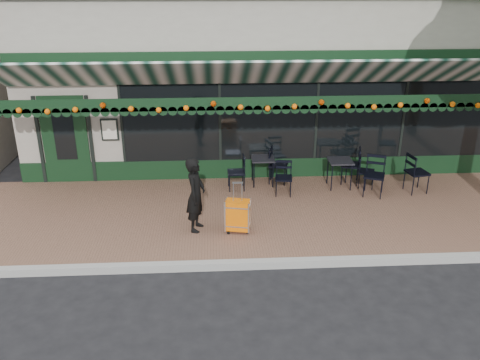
{
  "coord_description": "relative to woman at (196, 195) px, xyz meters",
  "views": [
    {
      "loc": [
        -1.19,
        -8.12,
        5.12
      ],
      "look_at": [
        -0.64,
        1.6,
        1.07
      ],
      "focal_mm": 38.0,
      "sensor_mm": 36.0,
      "label": 1
    }
  ],
  "objects": [
    {
      "name": "chair_b_front",
      "position": [
        2.02,
        1.64,
        -0.36
      ],
      "size": [
        0.46,
        0.46,
        0.82
      ],
      "primitive_type": null,
      "rotation": [
        0.0,
        0.0,
        -0.14
      ],
      "color": "black",
      "rests_on": "sidewalk"
    },
    {
      "name": "chair_a_front",
      "position": [
        4.14,
        1.48,
        -0.29
      ],
      "size": [
        0.63,
        0.63,
        0.97
      ],
      "primitive_type": null,
      "rotation": [
        0.0,
        0.0,
        -0.38
      ],
      "color": "black",
      "rests_on": "sidewalk"
    },
    {
      "name": "cafe_table_b",
      "position": [
        1.59,
        2.31,
        -0.16
      ],
      "size": [
        0.56,
        0.56,
        0.69
      ],
      "color": "black",
      "rests_on": "sidewalk"
    },
    {
      "name": "chair_a_left",
      "position": [
        3.77,
        2.27,
        -0.31
      ],
      "size": [
        0.57,
        0.57,
        0.93
      ],
      "primitive_type": null,
      "rotation": [
        0.0,
        0.0,
        -1.83
      ],
      "color": "black",
      "rests_on": "sidewalk"
    },
    {
      "name": "chair_a_right",
      "position": [
        4.1,
        1.97,
        -0.38
      ],
      "size": [
        0.49,
        0.49,
        0.79
      ],
      "primitive_type": null,
      "rotation": [
        0.0,
        0.0,
        1.29
      ],
      "color": "black",
      "rests_on": "sidewalk"
    },
    {
      "name": "sidewalk",
      "position": [
        1.56,
        0.77,
        -0.85
      ],
      "size": [
        18.0,
        4.0,
        0.15
      ],
      "primitive_type": "cube",
      "color": "brown",
      "rests_on": "ground"
    },
    {
      "name": "curb",
      "position": [
        1.56,
        -1.31,
        -0.85
      ],
      "size": [
        18.0,
        0.16,
        0.15
      ],
      "primitive_type": "cube",
      "color": "#9E9E99",
      "rests_on": "ground"
    },
    {
      "name": "chair_b_right",
      "position": [
        1.99,
        2.38,
        -0.31
      ],
      "size": [
        0.57,
        0.57,
        0.92
      ],
      "primitive_type": null,
      "rotation": [
        0.0,
        0.0,
        1.29
      ],
      "color": "black",
      "rests_on": "sidewalk"
    },
    {
      "name": "suitcase",
      "position": [
        0.84,
        -0.17,
        -0.41
      ],
      "size": [
        0.52,
        0.35,
        1.09
      ],
      "rotation": [
        0.0,
        0.0,
        -0.2
      ],
      "color": "orange",
      "rests_on": "sidewalk"
    },
    {
      "name": "chair_a_extra",
      "position": [
        5.22,
        1.62,
        -0.29
      ],
      "size": [
        0.56,
        0.56,
        0.97
      ],
      "primitive_type": null,
      "rotation": [
        0.0,
        0.0,
        1.75
      ],
      "color": "black",
      "rests_on": "sidewalk"
    },
    {
      "name": "woman",
      "position": [
        0.0,
        0.0,
        0.0
      ],
      "size": [
        0.49,
        0.64,
        1.55
      ],
      "primitive_type": "imported",
      "rotation": [
        0.0,
        0.0,
        1.33
      ],
      "color": "black",
      "rests_on": "sidewalk"
    },
    {
      "name": "restaurant_building",
      "position": [
        1.56,
        6.61,
        1.35
      ],
      "size": [
        12.0,
        9.6,
        4.5
      ],
      "color": "gray",
      "rests_on": "ground"
    },
    {
      "name": "ground",
      "position": [
        1.56,
        -1.23,
        -0.92
      ],
      "size": [
        80.0,
        80.0,
        0.0
      ],
      "primitive_type": "plane",
      "color": "black",
      "rests_on": "ground"
    },
    {
      "name": "chair_b_left",
      "position": [
        0.92,
        2.02,
        -0.35
      ],
      "size": [
        0.45,
        0.45,
        0.86
      ],
      "primitive_type": null,
      "rotation": [
        0.0,
        0.0,
        -1.53
      ],
      "color": "black",
      "rests_on": "sidewalk"
    },
    {
      "name": "cafe_table_a",
      "position": [
        3.44,
        2.01,
        -0.14
      ],
      "size": [
        0.57,
        0.57,
        0.7
      ],
      "color": "black",
      "rests_on": "sidewalk"
    }
  ]
}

